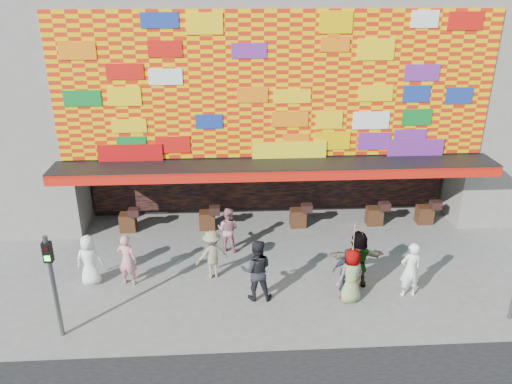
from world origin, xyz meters
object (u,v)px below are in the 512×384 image
(signal_left, at_px, (52,276))
(ped_i, at_px, (228,229))
(ped_b, at_px, (127,260))
(ped_f, at_px, (358,259))
(ped_g, at_px, (351,276))
(ped_c, at_px, (256,270))
(parasol, at_px, (354,237))
(ped_e, at_px, (347,271))
(ped_h, at_px, (410,270))
(ped_a, at_px, (89,260))
(ped_d, at_px, (212,254))

(signal_left, xyz_separation_m, ped_i, (4.49, 4.38, -1.05))
(signal_left, distance_m, ped_b, 2.96)
(ped_f, xyz_separation_m, ped_g, (-0.39, -0.80, -0.07))
(ped_c, distance_m, parasol, 3.00)
(ped_b, distance_m, ped_c, 4.08)
(ped_e, height_order, ped_h, ped_h)
(signal_left, xyz_separation_m, ped_e, (8.05, 1.54, -1.11))
(ped_b, relative_size, ped_c, 0.88)
(ped_g, xyz_separation_m, ped_h, (1.82, 0.18, 0.03))
(signal_left, distance_m, ped_f, 8.71)
(ped_h, xyz_separation_m, parasol, (-1.82, -0.18, 1.24))
(ped_c, bearing_deg, ped_i, -72.37)
(signal_left, bearing_deg, ped_g, 7.81)
(ped_a, xyz_separation_m, ped_g, (7.88, -1.43, 0.04))
(ped_b, height_order, ped_d, ped_b)
(ped_e, xyz_separation_m, ped_g, (0.01, -0.44, 0.11))
(ped_c, xyz_separation_m, ped_i, (-0.82, 2.97, -0.15))
(ped_d, bearing_deg, ped_e, 145.54)
(ped_b, distance_m, ped_e, 6.75)
(ped_c, height_order, parasol, parasol)
(ped_i, relative_size, parasol, 0.90)
(ped_b, bearing_deg, signal_left, 75.65)
(ped_e, bearing_deg, ped_i, -33.92)
(ped_a, relative_size, ped_e, 1.10)
(signal_left, relative_size, ped_d, 1.85)
(ped_b, height_order, ped_i, ped_b)
(ped_a, bearing_deg, ped_c, 165.26)
(ped_h, bearing_deg, signal_left, 0.70)
(ped_f, bearing_deg, ped_d, -10.51)
(signal_left, height_order, ped_c, signal_left)
(ped_e, distance_m, ped_g, 0.45)
(ped_d, bearing_deg, ped_c, 117.65)
(signal_left, distance_m, ped_d, 4.91)
(ped_h, height_order, parasol, parasol)
(signal_left, xyz_separation_m, ped_f, (8.45, 1.91, -0.93))
(ped_f, bearing_deg, ped_g, 63.50)
(ped_c, bearing_deg, ped_e, -175.02)
(ped_c, relative_size, ped_i, 1.19)
(ped_h, bearing_deg, ped_e, -14.66)
(ped_b, distance_m, parasol, 6.95)
(ped_a, distance_m, ped_c, 5.25)
(ped_b, distance_m, ped_h, 8.60)
(ped_c, bearing_deg, ped_b, -12.10)
(ped_d, bearing_deg, parasol, 140.07)
(ped_e, height_order, ped_g, ped_g)
(ped_b, bearing_deg, ped_g, -176.03)
(signal_left, distance_m, ped_c, 5.57)
(ped_a, relative_size, ped_h, 0.93)
(signal_left, relative_size, parasol, 1.67)
(ped_b, bearing_deg, ped_h, -172.52)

